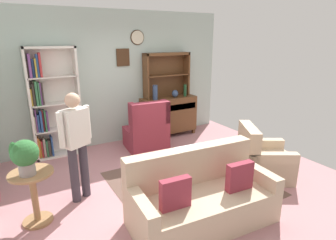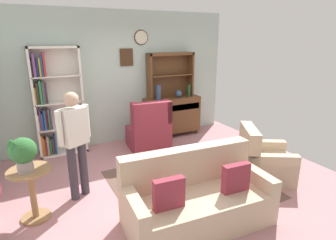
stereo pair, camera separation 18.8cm
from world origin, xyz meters
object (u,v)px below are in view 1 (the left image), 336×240
at_px(vase_round, 175,94).
at_px(person_reading, 76,140).
at_px(coffee_table, 177,171).
at_px(couch_floral, 201,199).
at_px(plant_stand, 34,192).
at_px(armchair_floral, 262,160).
at_px(wingback_chair, 147,132).
at_px(sideboard_hutch, 166,69).
at_px(book_stack, 181,163).
at_px(sideboard, 169,114).
at_px(vase_tall, 155,93).
at_px(potted_plant_large, 24,155).
at_px(bookshelf, 50,105).
at_px(bottle_wine, 185,90).

relative_size(vase_round, person_reading, 0.11).
bearing_deg(vase_round, coffee_table, -120.88).
bearing_deg(couch_floral, plant_stand, 150.70).
height_order(armchair_floral, plant_stand, armchair_floral).
bearing_deg(couch_floral, wingback_chair, 79.62).
distance_m(sideboard_hutch, plant_stand, 3.90).
distance_m(armchair_floral, book_stack, 1.46).
relative_size(vase_round, armchair_floral, 0.16).
xyz_separation_m(sideboard, vase_round, (0.13, -0.07, 0.50)).
relative_size(sideboard, sideboard_hutch, 1.18).
bearing_deg(person_reading, sideboard, 34.75).
xyz_separation_m(vase_round, book_stack, (-1.23, -2.19, -0.56)).
xyz_separation_m(vase_tall, potted_plant_large, (-2.74, -1.96, -0.13)).
bearing_deg(person_reading, sideboard_hutch, 36.42).
bearing_deg(wingback_chair, couch_floral, -100.38).
relative_size(bookshelf, plant_stand, 3.02).
bearing_deg(sideboard, sideboard_hutch, 90.00).
xyz_separation_m(sideboard_hutch, book_stack, (-1.10, -2.36, -1.12)).
bearing_deg(wingback_chair, sideboard_hutch, 38.33).
height_order(vase_tall, coffee_table, vase_tall).
distance_m(person_reading, coffee_table, 1.50).
bearing_deg(plant_stand, armchair_floral, -9.64).
relative_size(bookshelf, book_stack, 10.54).
bearing_deg(wingback_chair, potted_plant_large, -146.98).
bearing_deg(bookshelf, vase_tall, -4.39).
xyz_separation_m(bookshelf, sideboard, (2.54, -0.08, -0.51)).
relative_size(bookshelf, person_reading, 1.35).
distance_m(wingback_chair, person_reading, 2.07).
relative_size(sideboard, bottle_wine, 4.67).
bearing_deg(wingback_chair, bottle_wine, 20.69).
bearing_deg(armchair_floral, coffee_table, 169.58).
relative_size(sideboard_hutch, coffee_table, 1.38).
xyz_separation_m(armchair_floral, wingback_chair, (-1.15, 2.01, 0.09)).
distance_m(bottle_wine, couch_floral, 3.44).
xyz_separation_m(coffee_table, book_stack, (0.09, 0.04, 0.09)).
distance_m(couch_floral, wingback_chair, 2.49).
distance_m(bookshelf, plant_stand, 2.23).
bearing_deg(person_reading, potted_plant_large, -153.48).
height_order(armchair_floral, potted_plant_large, potted_plant_large).
distance_m(bookshelf, vase_round, 2.67).
height_order(vase_tall, couch_floral, vase_tall).
relative_size(person_reading, coffee_table, 1.95).
bearing_deg(vase_round, potted_plant_large, -148.77).
xyz_separation_m(sideboard, person_reading, (-2.47, -1.71, 0.40)).
xyz_separation_m(bottle_wine, person_reading, (-2.86, -1.63, -0.15)).
bearing_deg(bookshelf, couch_floral, -67.95).
bearing_deg(coffee_table, person_reading, 155.69).
bearing_deg(armchair_floral, sideboard, 96.87).
relative_size(bottle_wine, plant_stand, 0.40).
height_order(vase_tall, vase_round, vase_tall).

